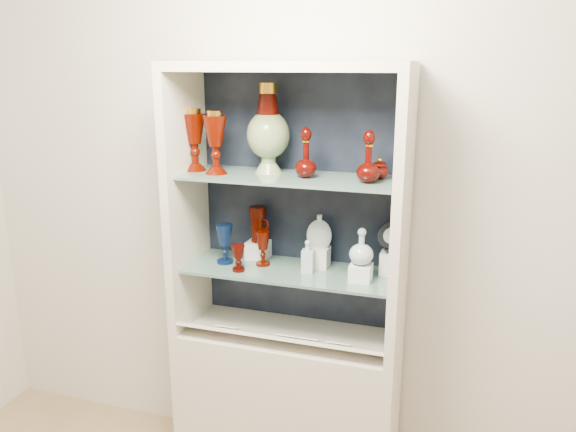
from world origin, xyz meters
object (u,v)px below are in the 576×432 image
(pedestal_lamp_right, at_px, (216,142))
(flat_flask, at_px, (319,231))
(ruby_decanter_a, at_px, (306,150))
(cameo_medallion, at_px, (391,237))
(ruby_goblet_small, at_px, (238,258))
(cobalt_goblet, at_px, (225,244))
(ruby_decanter_b, at_px, (369,155))
(clear_round_decanter, at_px, (361,247))
(ruby_pitcher, at_px, (258,224))
(lidded_bowl, at_px, (379,168))
(pedestal_lamp_left, at_px, (194,140))
(enamel_urn, at_px, (268,128))
(ruby_goblet_tall, at_px, (263,248))
(clear_square_bottle, at_px, (308,256))

(pedestal_lamp_right, height_order, flat_flask, pedestal_lamp_right)
(ruby_decanter_a, distance_m, cameo_medallion, 0.52)
(ruby_goblet_small, bearing_deg, cobalt_goblet, 141.41)
(cameo_medallion, bearing_deg, ruby_decanter_b, -152.62)
(pedestal_lamp_right, relative_size, clear_round_decanter, 1.79)
(ruby_pitcher, distance_m, cameo_medallion, 0.62)
(lidded_bowl, relative_size, flat_flask, 0.59)
(pedestal_lamp_left, bearing_deg, ruby_goblet_small, -20.50)
(enamel_urn, relative_size, ruby_goblet_tall, 2.42)
(enamel_urn, relative_size, flat_flask, 2.45)
(ruby_goblet_small, bearing_deg, ruby_decanter_b, 5.24)
(lidded_bowl, distance_m, cobalt_goblet, 0.78)
(ruby_goblet_tall, bearing_deg, cameo_medallion, 5.54)
(pedestal_lamp_right, relative_size, lidded_bowl, 2.95)
(clear_round_decanter, bearing_deg, ruby_goblet_small, -174.53)
(ruby_goblet_tall, xyz_separation_m, cameo_medallion, (0.56, 0.05, 0.09))
(lidded_bowl, xyz_separation_m, cobalt_goblet, (-0.68, -0.06, -0.38))
(pedestal_lamp_left, xyz_separation_m, ruby_pitcher, (0.25, 0.10, -0.39))
(cobalt_goblet, height_order, flat_flask, flat_flask)
(lidded_bowl, xyz_separation_m, clear_square_bottle, (-0.28, -0.06, -0.39))
(ruby_goblet_small, height_order, clear_square_bottle, clear_square_bottle)
(lidded_bowl, bearing_deg, ruby_goblet_small, -166.54)
(flat_flask, bearing_deg, lidded_bowl, -15.30)
(pedestal_lamp_left, xyz_separation_m, pedestal_lamp_right, (0.12, -0.04, -0.00))
(ruby_goblet_tall, height_order, flat_flask, flat_flask)
(cobalt_goblet, xyz_separation_m, ruby_goblet_tall, (0.17, 0.03, -0.01))
(pedestal_lamp_left, relative_size, flat_flask, 1.75)
(cobalt_goblet, height_order, ruby_goblet_small, cobalt_goblet)
(pedestal_lamp_left, relative_size, ruby_decanter_b, 1.23)
(pedestal_lamp_right, bearing_deg, cobalt_goblet, 70.73)
(ruby_goblet_small, relative_size, clear_square_bottle, 0.79)
(enamel_urn, height_order, ruby_pitcher, enamel_urn)
(enamel_urn, xyz_separation_m, ruby_decanter_b, (0.45, -0.09, -0.08))
(enamel_urn, bearing_deg, cameo_medallion, 2.18)
(pedestal_lamp_left, relative_size, pedestal_lamp_right, 1.01)
(flat_flask, bearing_deg, ruby_pitcher, 163.97)
(cameo_medallion, bearing_deg, ruby_pitcher, 154.28)
(lidded_bowl, height_order, cobalt_goblet, lidded_bowl)
(ruby_decanter_a, bearing_deg, clear_square_bottle, 16.13)
(flat_flask, bearing_deg, cameo_medallion, -10.56)
(ruby_decanter_a, bearing_deg, cameo_medallion, 13.31)
(pedestal_lamp_right, bearing_deg, ruby_goblet_small, -21.60)
(enamel_urn, height_order, ruby_goblet_tall, enamel_urn)
(ruby_goblet_tall, bearing_deg, ruby_decanter_a, -8.18)
(ruby_pitcher, bearing_deg, ruby_goblet_tall, -34.58)
(ruby_pitcher, height_order, clear_square_bottle, ruby_pitcher)
(ruby_goblet_tall, relative_size, ruby_pitcher, 0.95)
(flat_flask, bearing_deg, ruby_decanter_b, -36.48)
(ruby_pitcher, height_order, cameo_medallion, ruby_pitcher)
(pedestal_lamp_right, height_order, cobalt_goblet, pedestal_lamp_right)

